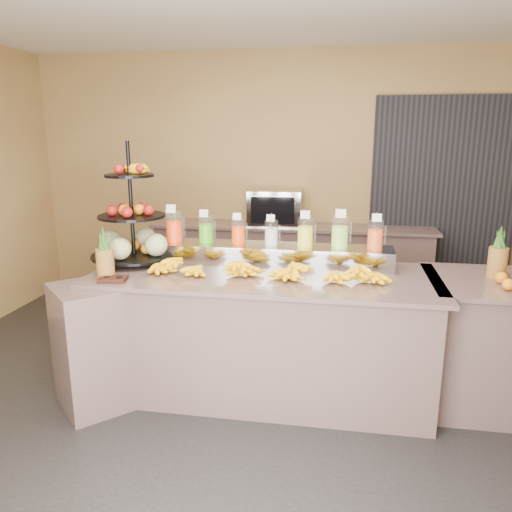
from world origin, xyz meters
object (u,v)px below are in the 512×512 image
(fruit_stand, at_px, (138,232))
(condiment_caddy, at_px, (113,279))
(banana_heap, at_px, (264,268))
(pitcher_tray, at_px, (271,254))
(oven_warmer, at_px, (275,207))

(fruit_stand, bearing_deg, condiment_caddy, -80.85)
(fruit_stand, bearing_deg, banana_heap, -6.83)
(pitcher_tray, bearing_deg, banana_heap, -90.00)
(pitcher_tray, distance_m, fruit_stand, 1.06)
(fruit_stand, height_order, oven_warmer, fruit_stand)
(oven_warmer, bearing_deg, condiment_caddy, -111.79)
(pitcher_tray, distance_m, condiment_caddy, 1.20)
(pitcher_tray, bearing_deg, condiment_caddy, -147.71)
(banana_heap, bearing_deg, oven_warmer, 95.49)
(banana_heap, relative_size, condiment_caddy, 9.84)
(condiment_caddy, relative_size, oven_warmer, 0.32)
(pitcher_tray, xyz_separation_m, banana_heap, (-0.00, -0.35, -0.01))
(fruit_stand, relative_size, oven_warmer, 1.63)
(fruit_stand, distance_m, condiment_caddy, 0.58)
(oven_warmer, bearing_deg, fruit_stand, -117.70)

